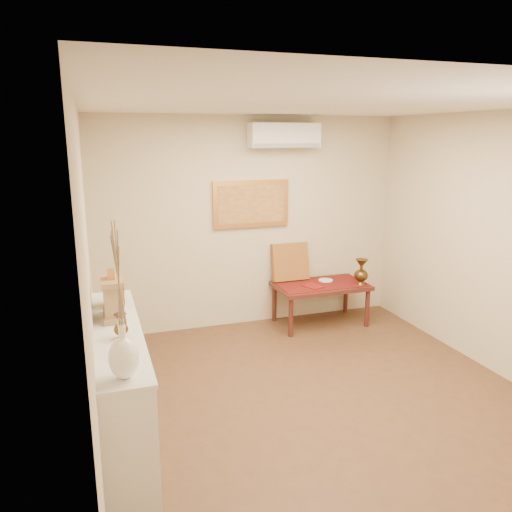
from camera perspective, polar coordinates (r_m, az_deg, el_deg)
name	(u,v)px	position (r m, az deg, el deg)	size (l,w,h in m)	color
floor	(324,403)	(4.92, 7.81, -16.35)	(4.50, 4.50, 0.00)	brown
ceiling	(335,104)	(4.28, 9.02, 16.82)	(4.50, 4.50, 0.00)	silver
wall_back	(250,223)	(6.45, -0.64, 3.80)	(4.00, 0.02, 2.70)	beige
wall_left	(89,286)	(3.96, -18.51, -3.23)	(0.02, 4.50, 2.70)	beige
wall_right	(510,248)	(5.59, 27.01, 0.78)	(0.02, 4.50, 2.70)	beige
white_vase	(120,303)	(3.11, -15.28, -5.23)	(0.19, 0.19, 0.98)	white
candlestick	(122,338)	(3.64, -15.10, -9.03)	(0.09, 0.09, 0.20)	silver
brass_urn_small	(121,323)	(3.85, -15.22, -7.37)	(0.11, 0.11, 0.24)	brown
table_cloth	(321,284)	(6.61, 7.41, -3.16)	(1.14, 0.59, 0.01)	maroon
brass_urn_tall	(361,269)	(6.62, 11.95, -1.45)	(0.18, 0.18, 0.41)	brown
plate	(326,280)	(6.74, 7.96, -2.76)	(0.19, 0.19, 0.01)	white
menu	(313,286)	(6.46, 6.54, -3.45)	(0.18, 0.25, 0.01)	maroon
cushion	(290,262)	(6.67, 3.89, -0.66)	(0.50, 0.10, 0.50)	maroon
display_ledge	(121,386)	(4.28, -15.21, -14.14)	(0.37, 2.02, 0.98)	silver
mantel_clock	(113,298)	(4.26, -16.06, -4.61)	(0.17, 0.36, 0.41)	#A07F52
wooden_chest	(115,292)	(4.59, -15.86, -3.96)	(0.16, 0.21, 0.24)	#A07F52
low_table	(321,289)	(6.63, 7.40, -3.73)	(1.20, 0.70, 0.55)	#4D1C17
painting	(251,204)	(6.39, -0.57, 5.98)	(1.00, 0.06, 0.60)	#CB8441
ac_unit	(284,136)	(6.37, 3.23, 13.59)	(0.90, 0.25, 0.30)	white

